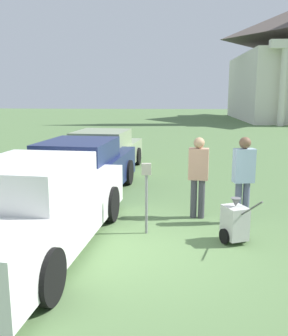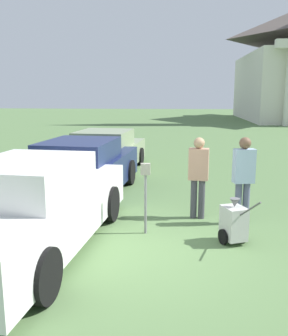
% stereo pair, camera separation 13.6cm
% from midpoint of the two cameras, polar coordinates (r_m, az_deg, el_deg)
% --- Properties ---
extents(ground_plane, '(120.00, 120.00, 0.00)m').
position_cam_midpoint_polar(ground_plane, '(6.71, 2.45, -12.37)').
color(ground_plane, '#517042').
extents(parked_car_white, '(2.39, 5.40, 1.62)m').
position_cam_midpoint_polar(parked_car_white, '(6.74, -16.81, -5.91)').
color(parked_car_white, silver).
rests_on(parked_car_white, ground_plane).
extents(parked_car_navy, '(2.39, 5.27, 1.53)m').
position_cam_midpoint_polar(parked_car_navy, '(9.85, -9.99, -0.42)').
color(parked_car_navy, '#19234C').
rests_on(parked_car_navy, ground_plane).
extents(parked_car_sage, '(2.39, 4.88, 1.45)m').
position_cam_midpoint_polar(parked_car_sage, '(13.01, -6.57, 2.30)').
color(parked_car_sage, gray).
rests_on(parked_car_sage, ground_plane).
extents(parking_meter, '(0.18, 0.09, 1.39)m').
position_cam_midpoint_polar(parking_meter, '(7.15, -0.18, -2.63)').
color(parking_meter, slate).
rests_on(parking_meter, ground_plane).
extents(person_worker, '(0.45, 0.28, 1.78)m').
position_cam_midpoint_polar(person_worker, '(8.13, 7.80, -0.67)').
color(person_worker, '#3F3F47').
rests_on(person_worker, ground_plane).
extents(person_supervisor, '(0.46, 0.30, 1.83)m').
position_cam_midpoint_polar(person_supervisor, '(7.95, 14.44, -0.97)').
color(person_supervisor, '#515670').
rests_on(person_supervisor, ground_plane).
extents(equipment_cart, '(0.58, 0.98, 1.00)m').
position_cam_midpoint_polar(equipment_cart, '(7.06, 13.13, -8.06)').
color(equipment_cart, '#B2B2AD').
rests_on(equipment_cart, ground_plane).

